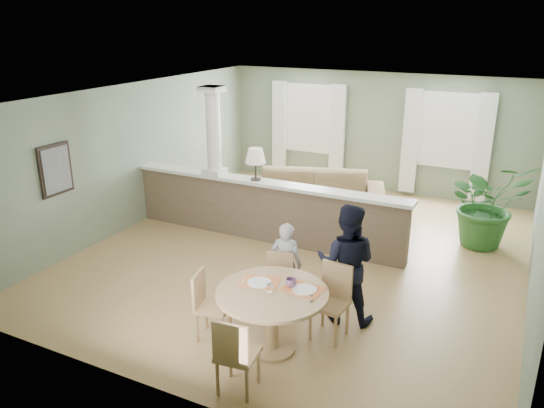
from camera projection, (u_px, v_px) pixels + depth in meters
The scene contains 12 objects.
ground at pixel (305, 252), 9.14m from camera, with size 8.00×8.00×0.00m, color tan.
room_shell at pixel (320, 142), 9.08m from camera, with size 7.02×8.02×2.71m.
pony_wall at pixel (259, 202), 9.49m from camera, with size 5.32×0.38×2.70m.
sofa at pixel (312, 193), 10.85m from camera, with size 2.89×1.13×0.84m, color #987853.
houseplant at pixel (487, 204), 9.20m from camera, with size 1.39×1.20×1.54m, color #275E25.
dining_table at pixel (273, 303), 6.25m from camera, with size 1.33×1.33×0.91m.
chair_far_boy at pixel (278, 281), 7.15m from camera, with size 0.46×0.46×0.85m.
chair_far_man at pixel (332, 297), 6.62m from camera, with size 0.47×0.47×0.95m.
chair_near at pixel (235, 353), 5.55m from camera, with size 0.46×0.46×0.92m.
chair_side at pixel (208, 302), 6.58m from camera, with size 0.48×0.48×0.89m.
child_person at pixel (286, 264), 7.32m from camera, with size 0.44×0.29×1.22m, color #A3A3A8.
man_person at pixel (346, 264), 6.86m from camera, with size 0.79×0.62×1.63m, color black.
Camera 1 is at (3.20, -7.73, 3.83)m, focal length 35.00 mm.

